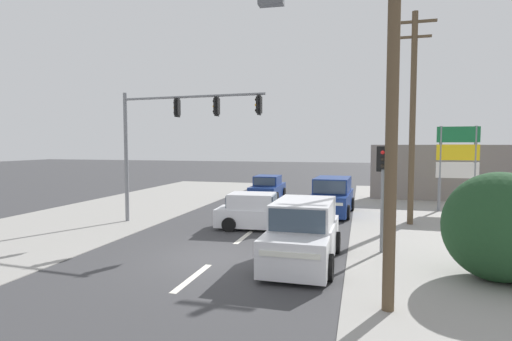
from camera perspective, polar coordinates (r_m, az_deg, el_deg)
The scene contains 16 objects.
ground_plane at distance 13.13m, azimuth -5.44°, elevation -12.28°, with size 140.00×140.00×0.00m, color #3A3A3D.
lane_dash_near at distance 11.36m, azimuth -9.06°, elevation -14.87°, with size 0.20×2.40×0.01m, color silver.
lane_dash_mid at distance 15.89m, azimuth -1.64°, elevation -9.42°, with size 0.20×2.40×0.01m, color silver.
lane_dash_far at distance 20.63m, azimuth 2.32°, elevation -6.36°, with size 0.20×2.40×0.01m, color silver.
kerb_left_verge at distance 20.74m, azimuth -24.10°, elevation -6.61°, with size 8.00×40.00×0.02m, color gray.
utility_pole_foreground_right at distance 9.04m, azimuth 18.09°, elevation 13.11°, with size 3.78×0.38×9.52m.
utility_pole_midground_right at distance 19.20m, azimuth 21.48°, elevation 7.48°, with size 1.80×0.26×9.44m.
traffic_signal_mast at distance 18.29m, azimuth -12.08°, elevation 5.96°, with size 6.88×0.71×6.00m.
pedestal_signal_right_kerb at distance 13.84m, azimuth 17.67°, elevation -1.42°, with size 0.44×0.31×3.56m.
shopping_plaza_sign at distance 23.80m, azimuth 26.85°, elevation 1.80°, with size 2.10×0.16×4.60m.
roadside_bush at distance 12.40m, azimuth 32.12°, elevation -7.30°, with size 3.00×2.57×2.91m.
shopfront_wall_far at distance 28.66m, azimuth 28.13°, elevation -0.34°, with size 12.00×1.00×3.60m, color gray.
suv_crossing_left at distance 21.25m, azimuth 10.82°, elevation -3.73°, with size 2.24×4.62×1.90m.
hatchback_oncoming_mid at distance 17.20m, azimuth 0.13°, elevation -6.03°, with size 3.74×1.98×1.53m.
sedan_kerbside_parked at distance 26.53m, azimuth 1.68°, elevation -2.58°, with size 1.93×4.26×1.56m.
suv_oncoming_near at distance 12.44m, azimuth 6.75°, elevation -8.99°, with size 2.09×4.56×1.90m.
Camera 1 is at (4.39, -11.83, 3.62)m, focal length 28.00 mm.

